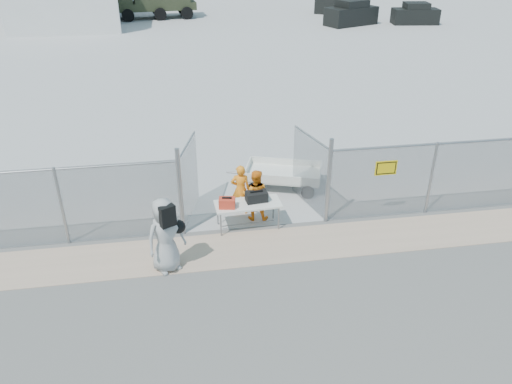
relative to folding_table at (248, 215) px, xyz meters
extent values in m
plane|color=#585757|center=(0.22, -2.02, -0.38)|extent=(160.00, 160.00, 0.00)
cube|color=#A9A9A9|center=(0.22, 39.98, -0.37)|extent=(160.00, 80.00, 0.01)
cube|color=tan|center=(0.22, -1.02, -0.37)|extent=(44.00, 1.60, 0.01)
cube|color=red|center=(-0.58, -0.13, 0.51)|extent=(0.47, 0.36, 0.27)
cube|color=black|center=(0.25, 0.08, 0.52)|extent=(0.61, 0.40, 0.28)
imported|color=orange|center=(-0.09, 0.81, 0.38)|extent=(0.60, 0.44, 1.52)
imported|color=orange|center=(0.27, 0.43, 0.38)|extent=(0.85, 0.73, 1.52)
imported|color=#9F9F9F|center=(-2.19, -1.56, 0.58)|extent=(1.11, 0.97, 1.92)
camera|label=1|loc=(-1.64, -11.63, 7.04)|focal=35.00mm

